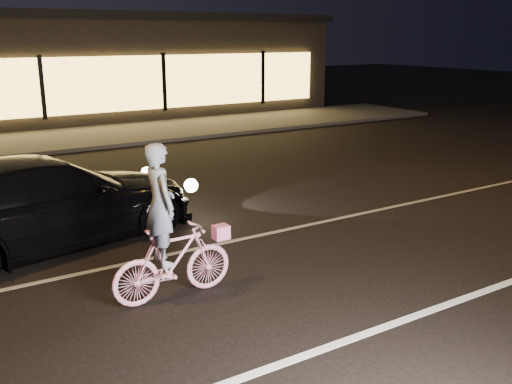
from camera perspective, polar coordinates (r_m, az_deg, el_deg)
ground at (r=7.98m, az=3.65°, el=-9.44°), size 90.00×90.00×0.00m
lane_stripe_near at (r=6.95m, az=11.06°, el=-13.69°), size 60.00×0.12×0.01m
lane_stripe_far at (r=9.54m, az=-3.36°, el=-5.12°), size 60.00×0.10×0.01m
sidewalk at (r=19.61m, az=-19.07°, el=4.95°), size 30.00×4.00×0.12m
storefront at (r=25.22m, az=-22.73°, el=11.56°), size 25.40×8.42×4.20m
cyclist at (r=7.44m, az=-8.64°, el=-5.27°), size 1.66×0.57×2.09m
sedan at (r=9.80m, az=-20.45°, el=-0.95°), size 5.52×3.24×1.50m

